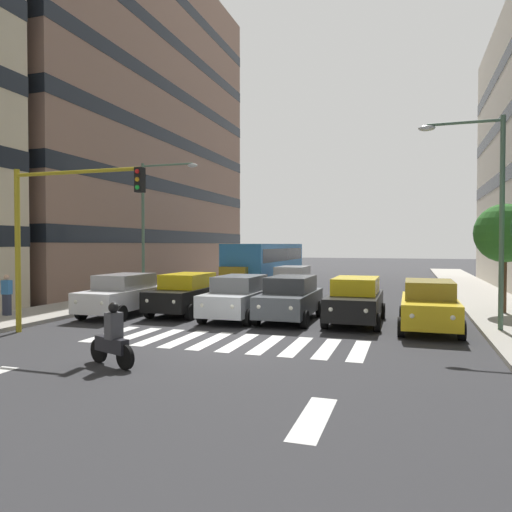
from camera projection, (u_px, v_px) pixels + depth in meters
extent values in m
plane|color=#2D2D30|center=(225.00, 342.00, 14.55)|extent=(180.00, 180.00, 0.00)
cube|color=#846656|center=(112.00, 123.00, 36.52)|extent=(11.18, 26.78, 24.56)
cube|color=black|center=(113.00, 237.00, 36.74)|extent=(11.22, 26.82, 0.90)
cube|color=black|center=(113.00, 192.00, 36.65)|extent=(11.22, 26.82, 0.90)
cube|color=black|center=(112.00, 146.00, 36.57)|extent=(11.22, 26.82, 0.90)
cube|color=black|center=(112.00, 100.00, 36.48)|extent=(11.22, 26.82, 0.90)
cube|color=black|center=(112.00, 54.00, 36.39)|extent=(11.22, 26.82, 0.90)
cube|color=black|center=(111.00, 8.00, 36.30)|extent=(11.22, 26.82, 0.90)
cube|color=silver|center=(359.00, 351.00, 13.31)|extent=(0.45, 2.80, 0.01)
cube|color=silver|center=(327.00, 348.00, 13.58)|extent=(0.45, 2.80, 0.01)
cube|color=silver|center=(297.00, 346.00, 13.86)|extent=(0.45, 2.80, 0.01)
cube|color=silver|center=(267.00, 344.00, 14.14)|extent=(0.45, 2.80, 0.01)
cube|color=silver|center=(238.00, 342.00, 14.41)|extent=(0.45, 2.80, 0.01)
cube|color=silver|center=(211.00, 341.00, 14.69)|extent=(0.45, 2.80, 0.01)
cube|color=silver|center=(185.00, 339.00, 14.97)|extent=(0.45, 2.80, 0.01)
cube|color=silver|center=(159.00, 337.00, 15.24)|extent=(0.45, 2.80, 0.01)
cube|color=silver|center=(135.00, 335.00, 15.52)|extent=(0.45, 2.80, 0.01)
cube|color=silver|center=(111.00, 334.00, 15.79)|extent=(0.45, 2.80, 0.01)
cube|color=silver|center=(314.00, 418.00, 8.14)|extent=(0.50, 2.20, 0.01)
cube|color=gold|center=(429.00, 310.00, 16.37)|extent=(1.80, 4.40, 0.80)
cube|color=olive|center=(429.00, 289.00, 16.54)|extent=(1.58, 2.46, 0.60)
cylinder|color=black|center=(462.00, 330.00, 14.72)|extent=(0.22, 0.64, 0.64)
cylinder|color=black|center=(401.00, 327.00, 15.28)|extent=(0.22, 0.64, 0.64)
cylinder|color=black|center=(454.00, 317.00, 17.48)|extent=(0.22, 0.64, 0.64)
cylinder|color=black|center=(402.00, 314.00, 18.04)|extent=(0.22, 0.64, 0.64)
sphere|color=white|center=(453.00, 318.00, 14.15)|extent=(0.18, 0.18, 0.18)
sphere|color=white|center=(412.00, 316.00, 14.50)|extent=(0.18, 0.18, 0.18)
cube|color=black|center=(355.00, 305.00, 17.82)|extent=(1.80, 4.40, 0.80)
cube|color=yellow|center=(356.00, 285.00, 17.99)|extent=(1.58, 2.46, 0.60)
cylinder|color=black|center=(377.00, 322.00, 16.17)|extent=(0.22, 0.64, 0.64)
cylinder|color=black|center=(325.00, 320.00, 16.73)|extent=(0.22, 0.64, 0.64)
cylinder|color=black|center=(382.00, 311.00, 18.94)|extent=(0.22, 0.64, 0.64)
cylinder|color=black|center=(337.00, 309.00, 19.49)|extent=(0.22, 0.64, 0.64)
sphere|color=white|center=(366.00, 311.00, 15.60)|extent=(0.18, 0.18, 0.18)
sphere|color=white|center=(331.00, 309.00, 15.95)|extent=(0.18, 0.18, 0.18)
cube|color=#474C51|center=(290.00, 302.00, 18.48)|extent=(1.80, 4.40, 0.80)
cube|color=#343639|center=(291.00, 284.00, 18.65)|extent=(1.58, 2.46, 0.60)
cylinder|color=black|center=(305.00, 319.00, 16.83)|extent=(0.22, 0.64, 0.64)
cylinder|color=black|center=(256.00, 317.00, 17.38)|extent=(0.22, 0.64, 0.64)
cylinder|color=black|center=(319.00, 309.00, 19.59)|extent=(0.22, 0.64, 0.64)
cylinder|color=black|center=(277.00, 307.00, 20.15)|extent=(0.22, 0.64, 0.64)
sphere|color=white|center=(291.00, 308.00, 16.26)|extent=(0.18, 0.18, 0.18)
sphere|color=white|center=(259.00, 307.00, 16.61)|extent=(0.18, 0.18, 0.18)
cube|color=#B2B7BC|center=(238.00, 301.00, 18.86)|extent=(1.80, 4.40, 0.80)
cube|color=slate|center=(240.00, 283.00, 19.04)|extent=(1.58, 2.46, 0.60)
cylinder|color=black|center=(248.00, 318.00, 17.21)|extent=(0.22, 0.64, 0.64)
cylinder|color=black|center=(202.00, 315.00, 17.77)|extent=(0.22, 0.64, 0.64)
cylinder|color=black|center=(270.00, 308.00, 19.98)|extent=(0.22, 0.64, 0.64)
cylinder|color=black|center=(230.00, 306.00, 20.53)|extent=(0.22, 0.64, 0.64)
sphere|color=white|center=(233.00, 307.00, 16.64)|extent=(0.18, 0.18, 0.18)
sphere|color=white|center=(202.00, 305.00, 16.99)|extent=(0.18, 0.18, 0.18)
cube|color=black|center=(186.00, 297.00, 20.25)|extent=(1.80, 4.40, 0.80)
cube|color=yellow|center=(188.00, 281.00, 20.43)|extent=(1.58, 2.46, 0.60)
cylinder|color=black|center=(190.00, 312.00, 18.60)|extent=(0.22, 0.64, 0.64)
cylinder|color=black|center=(150.00, 310.00, 19.16)|extent=(0.22, 0.64, 0.64)
cylinder|color=black|center=(218.00, 303.00, 21.37)|extent=(0.22, 0.64, 0.64)
cylinder|color=black|center=(182.00, 302.00, 21.92)|extent=(0.22, 0.64, 0.64)
sphere|color=white|center=(174.00, 302.00, 18.03)|extent=(0.18, 0.18, 0.18)
sphere|color=white|center=(147.00, 301.00, 18.38)|extent=(0.18, 0.18, 0.18)
cube|color=silver|center=(122.00, 298.00, 19.87)|extent=(1.80, 4.40, 0.80)
cube|color=gray|center=(125.00, 281.00, 20.04)|extent=(1.58, 2.46, 0.60)
cylinder|color=black|center=(121.00, 314.00, 18.22)|extent=(0.22, 0.64, 0.64)
cylinder|color=black|center=(82.00, 312.00, 18.78)|extent=(0.22, 0.64, 0.64)
cylinder|color=black|center=(159.00, 304.00, 20.99)|extent=(0.22, 0.64, 0.64)
cylinder|color=black|center=(124.00, 303.00, 21.54)|extent=(0.22, 0.64, 0.64)
sphere|color=white|center=(102.00, 303.00, 17.65)|extent=(0.18, 0.18, 0.18)
sphere|color=white|center=(76.00, 302.00, 18.00)|extent=(0.18, 0.18, 0.18)
cube|color=silver|center=(292.00, 284.00, 26.86)|extent=(1.80, 4.40, 0.80)
cube|color=gray|center=(293.00, 272.00, 27.03)|extent=(1.58, 2.46, 0.60)
cylinder|color=black|center=(302.00, 294.00, 25.21)|extent=(0.22, 0.64, 0.64)
cylinder|color=black|center=(269.00, 293.00, 25.76)|extent=(0.22, 0.64, 0.64)
cylinder|color=black|center=(312.00, 289.00, 27.97)|extent=(0.22, 0.64, 0.64)
cylinder|color=black|center=(283.00, 289.00, 28.52)|extent=(0.22, 0.64, 0.64)
sphere|color=white|center=(293.00, 286.00, 24.63)|extent=(0.18, 0.18, 0.18)
sphere|color=white|center=(271.00, 286.00, 24.99)|extent=(0.18, 0.18, 0.18)
cube|color=gold|center=(238.00, 284.00, 27.31)|extent=(1.80, 4.40, 0.80)
cube|color=olive|center=(239.00, 271.00, 27.48)|extent=(1.58, 2.46, 0.60)
cylinder|color=black|center=(245.00, 293.00, 25.66)|extent=(0.22, 0.64, 0.64)
cylinder|color=black|center=(214.00, 292.00, 26.21)|extent=(0.22, 0.64, 0.64)
cylinder|color=black|center=(261.00, 289.00, 28.42)|extent=(0.22, 0.64, 0.64)
cylinder|color=black|center=(233.00, 288.00, 28.97)|extent=(0.22, 0.64, 0.64)
sphere|color=white|center=(235.00, 286.00, 25.08)|extent=(0.18, 0.18, 0.18)
sphere|color=white|center=(214.00, 285.00, 25.44)|extent=(0.18, 0.18, 0.18)
cube|color=#286BAD|center=(267.00, 263.00, 31.65)|extent=(2.50, 10.50, 2.50)
cube|color=black|center=(267.00, 254.00, 31.64)|extent=(2.52, 9.87, 0.80)
cylinder|color=black|center=(269.00, 287.00, 27.81)|extent=(0.28, 1.00, 1.00)
cylinder|color=black|center=(229.00, 285.00, 28.57)|extent=(0.28, 1.00, 1.00)
cylinder|color=black|center=(296.00, 279.00, 34.30)|extent=(0.28, 1.00, 1.00)
cylinder|color=black|center=(263.00, 278.00, 35.07)|extent=(0.28, 1.00, 1.00)
cylinder|color=black|center=(99.00, 351.00, 11.99)|extent=(0.60, 0.31, 0.60)
cylinder|color=black|center=(125.00, 357.00, 11.30)|extent=(0.60, 0.31, 0.60)
cube|color=#232328|center=(112.00, 345.00, 11.64)|extent=(1.11, 0.62, 0.36)
cube|color=#4C4C51|center=(114.00, 326.00, 11.56)|extent=(0.39, 0.44, 0.64)
sphere|color=black|center=(114.00, 308.00, 11.55)|extent=(0.26, 0.26, 0.26)
cylinder|color=#AD991E|center=(18.00, 251.00, 16.07)|extent=(0.18, 0.18, 5.50)
cylinder|color=#AD991E|center=(75.00, 172.00, 15.28)|extent=(4.73, 0.12, 0.12)
cube|color=black|center=(140.00, 180.00, 14.57)|extent=(0.24, 0.28, 0.76)
sphere|color=red|center=(137.00, 171.00, 14.42)|extent=(0.14, 0.14, 0.14)
sphere|color=orange|center=(137.00, 179.00, 14.42)|extent=(0.14, 0.14, 0.14)
sphere|color=green|center=(137.00, 187.00, 14.43)|extent=(0.14, 0.14, 0.14)
cylinder|color=#4C6B56|center=(502.00, 223.00, 15.62)|extent=(0.16, 0.16, 7.05)
cylinder|color=#4C6B56|center=(464.00, 123.00, 15.89)|extent=(2.35, 0.10, 0.10)
ellipsoid|color=#B7BCC1|center=(427.00, 128.00, 16.26)|extent=(0.56, 0.28, 0.20)
cylinder|color=#4C6B56|center=(143.00, 230.00, 25.50)|extent=(0.16, 0.16, 7.14)
cylinder|color=#4C6B56|center=(167.00, 165.00, 24.97)|extent=(2.92, 0.10, 0.10)
ellipsoid|color=#B7BCC1|center=(192.00, 165.00, 24.52)|extent=(0.56, 0.28, 0.20)
cylinder|color=#513823|center=(504.00, 282.00, 19.64)|extent=(0.20, 0.20, 2.56)
sphere|color=#2D6B28|center=(505.00, 233.00, 19.59)|extent=(2.42, 2.42, 2.42)
cube|color=#2D3347|center=(7.00, 305.00, 18.92)|extent=(0.28, 0.20, 0.84)
cube|color=#3370B2|center=(7.00, 287.00, 18.90)|extent=(0.36, 0.24, 0.56)
sphere|color=tan|center=(7.00, 277.00, 18.89)|extent=(0.22, 0.22, 0.22)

